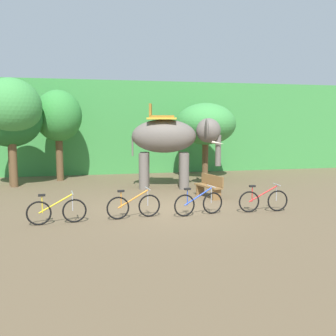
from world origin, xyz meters
name	(u,v)px	position (x,y,z in m)	size (l,w,h in m)	color
ground_plane	(170,209)	(0.00, 0.00, 0.00)	(80.00, 80.00, 0.00)	brown
foliage_hedge	(127,127)	(0.00, 12.42, 2.67)	(36.00, 6.00, 5.33)	#3D8E42
tree_left	(10,119)	(-6.11, 6.54, 3.10)	(2.89, 2.89, 4.43)	brown
tree_center	(11,108)	(-5.98, 6.04, 3.61)	(2.73, 2.73, 4.96)	brown
tree_far_right	(58,116)	(-4.02, 7.66, 3.26)	(2.36, 2.36, 4.59)	brown
tree_right	(206,124)	(3.53, 6.87, 2.87)	(3.19, 3.19, 3.98)	brown
elephant	(171,139)	(1.06, 4.25, 2.20)	(4.25, 2.43, 3.78)	#665E56
bike_yellow	(57,211)	(-3.65, -1.15, 0.39)	(1.71, 0.52, 0.92)	black
bike_orange	(134,206)	(-1.37, -0.96, 0.39)	(1.70, 0.52, 0.92)	black
bike_blue	(199,203)	(0.70, -1.04, 0.39)	(1.70, 0.52, 0.92)	black
bike_red	(263,200)	(2.93, -1.07, 0.39)	(1.71, 0.52, 0.92)	black
wooden_bench	(210,185)	(2.02, 1.71, 0.48)	(0.76, 1.55, 0.89)	brown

